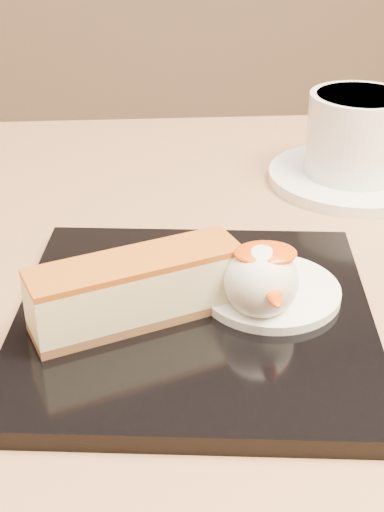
{
  "coord_description": "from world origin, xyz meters",
  "views": [
    {
      "loc": [
        -0.07,
        -0.37,
        0.98
      ],
      "look_at": [
        -0.04,
        0.02,
        0.76
      ],
      "focal_mm": 50.0,
      "sensor_mm": 36.0,
      "label": 1
    }
  ],
  "objects": [
    {
      "name": "table",
      "position": [
        0.0,
        0.0,
        0.56
      ],
      "size": [
        0.8,
        0.8,
        0.72
      ],
      "color": "black",
      "rests_on": "ground"
    },
    {
      "name": "dessert_plate",
      "position": [
        -0.04,
        -0.0,
        0.73
      ],
      "size": [
        0.24,
        0.24,
        0.01
      ],
      "primitive_type": "cube",
      "rotation": [
        0.0,
        0.0,
        -0.11
      ],
      "color": "black",
      "rests_on": "table"
    },
    {
      "name": "cheesecake",
      "position": [
        -0.08,
        -0.01,
        0.75
      ],
      "size": [
        0.13,
        0.08,
        0.04
      ],
      "rotation": [
        0.0,
        0.0,
        0.37
      ],
      "color": "brown",
      "rests_on": "dessert_plate"
    },
    {
      "name": "cream_smear",
      "position": [
        0.01,
        0.01,
        0.73
      ],
      "size": [
        0.09,
        0.09,
        0.01
      ],
      "primitive_type": "cylinder",
      "color": "white",
      "rests_on": "dessert_plate"
    },
    {
      "name": "ice_cream_scoop",
      "position": [
        -0.0,
        -0.01,
        0.76
      ],
      "size": [
        0.05,
        0.05,
        0.05
      ],
      "primitive_type": "sphere",
      "color": "white",
      "rests_on": "cream_smear"
    },
    {
      "name": "mango_sauce",
      "position": [
        0.0,
        -0.01,
        0.77
      ],
      "size": [
        0.04,
        0.03,
        0.01
      ],
      "primitive_type": "ellipsoid",
      "color": "#DC4806",
      "rests_on": "ice_cream_scoop"
    },
    {
      "name": "mint_sprig",
      "position": [
        -0.02,
        0.03,
        0.74
      ],
      "size": [
        0.03,
        0.02,
        0.0
      ],
      "color": "#2E8D38",
      "rests_on": "cream_smear"
    },
    {
      "name": "saucer",
      "position": [
        0.12,
        0.21,
        0.72
      ],
      "size": [
        0.15,
        0.15,
        0.01
      ],
      "primitive_type": "cylinder",
      "color": "white",
      "rests_on": "table"
    },
    {
      "name": "coffee_cup",
      "position": [
        0.12,
        0.21,
        0.77
      ],
      "size": [
        0.12,
        0.09,
        0.07
      ],
      "rotation": [
        0.0,
        0.0,
        0.07
      ],
      "color": "white",
      "rests_on": "saucer"
    }
  ]
}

